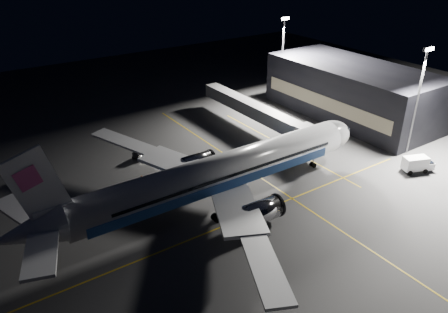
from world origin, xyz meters
name	(u,v)px	position (x,y,z in m)	size (l,w,h in m)	color
ground	(220,201)	(0.00, 0.00, 0.00)	(200.00, 200.00, 0.00)	#4C4C4F
guide_line_main	(269,183)	(10.00, 0.00, 0.01)	(0.25, 80.00, 0.01)	gold
guide_line_cross	(242,218)	(0.00, -6.00, 0.01)	(70.00, 0.25, 0.01)	gold
guide_line_side	(283,145)	(22.00, 10.00, 0.01)	(0.25, 40.00, 0.01)	gold
airliner	(214,175)	(-1.08, 0.00, 5.16)	(61.48, 54.22, 16.64)	silver
terminal	(352,91)	(45.98, 14.00, 6.00)	(18.12, 40.00, 12.00)	black
jet_bridge	(259,112)	(22.00, 18.06, 4.58)	(3.60, 34.40, 6.30)	#B2B2B7
floodlight_mast_north	(283,51)	(40.00, 31.99, 12.37)	(2.40, 0.68, 20.70)	#59595E
floodlight_mast_south	(419,92)	(40.00, -6.01, 12.37)	(2.40, 0.67, 20.70)	#59595E
service_truck	(418,164)	(34.86, -11.71, 1.53)	(5.98, 4.14, 2.85)	white
baggage_tug	(140,154)	(-4.27, 21.12, 0.88)	(3.22, 2.94, 1.91)	black
safety_cone_a	(206,170)	(3.23, 9.45, 0.27)	(0.35, 0.35, 0.53)	orange
safety_cone_b	(196,163)	(3.19, 12.77, 0.29)	(0.39, 0.39, 0.59)	orange
safety_cone_c	(141,177)	(-7.43, 13.84, 0.32)	(0.43, 0.43, 0.64)	orange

